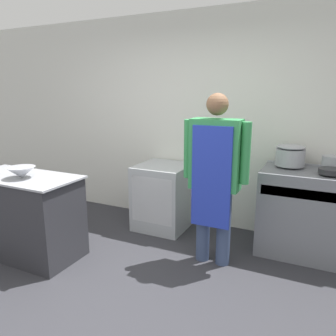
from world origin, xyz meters
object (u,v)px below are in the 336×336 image
object	(u,v)px
sauce_pot	(331,163)
mixing_bowl	(21,173)
person_cook	(215,170)
stock_pot	(290,155)
fridge_unit	(163,196)
saute_pan	(331,171)
stove	(305,213)

from	to	relation	value
sauce_pot	mixing_bowl	bearing A→B (deg)	-152.37
person_cook	stock_pot	xyz separation A→B (m)	(0.62, 0.71, 0.08)
mixing_bowl	fridge_unit	bearing A→B (deg)	55.82
person_cook	sauce_pot	xyz separation A→B (m)	(1.02, 0.71, 0.03)
sauce_pot	saute_pan	bearing A→B (deg)	-90.00
fridge_unit	sauce_pot	xyz separation A→B (m)	(1.88, 0.11, 0.60)
stock_pot	sauce_pot	xyz separation A→B (m)	(0.40, 0.00, -0.05)
stove	fridge_unit	distance (m)	1.69
stove	saute_pan	bearing A→B (deg)	-29.15
stove	fridge_unit	size ratio (longest dim) A/B	1.15
stove	person_cook	world-z (taller)	person_cook
fridge_unit	saute_pan	world-z (taller)	saute_pan
fridge_unit	saute_pan	bearing A→B (deg)	-3.10
fridge_unit	stock_pot	distance (m)	1.62
fridge_unit	person_cook	size ratio (longest dim) A/B	0.48
mixing_bowl	saute_pan	xyz separation A→B (m)	(2.80, 1.26, 0.03)
stock_pot	saute_pan	xyz separation A→B (m)	(0.40, -0.21, -0.09)
stove	stock_pot	xyz separation A→B (m)	(-0.21, 0.11, 0.60)
stock_pot	saute_pan	size ratio (longest dim) A/B	1.35
stock_pot	saute_pan	bearing A→B (deg)	-27.95
stock_pot	person_cook	bearing A→B (deg)	-131.03
person_cook	sauce_pot	distance (m)	1.24
mixing_bowl	saute_pan	distance (m)	3.07
mixing_bowl	saute_pan	bearing A→B (deg)	24.11
stove	sauce_pot	xyz separation A→B (m)	(0.19, 0.11, 0.55)
person_cook	sauce_pot	bearing A→B (deg)	34.90
stove	fridge_unit	xyz separation A→B (m)	(-1.69, -0.00, -0.05)
mixing_bowl	sauce_pot	bearing A→B (deg)	27.63
stove	mixing_bowl	distance (m)	2.99
stove	saute_pan	distance (m)	0.55
person_cook	saute_pan	size ratio (longest dim) A/B	7.58
saute_pan	stove	bearing A→B (deg)	150.85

